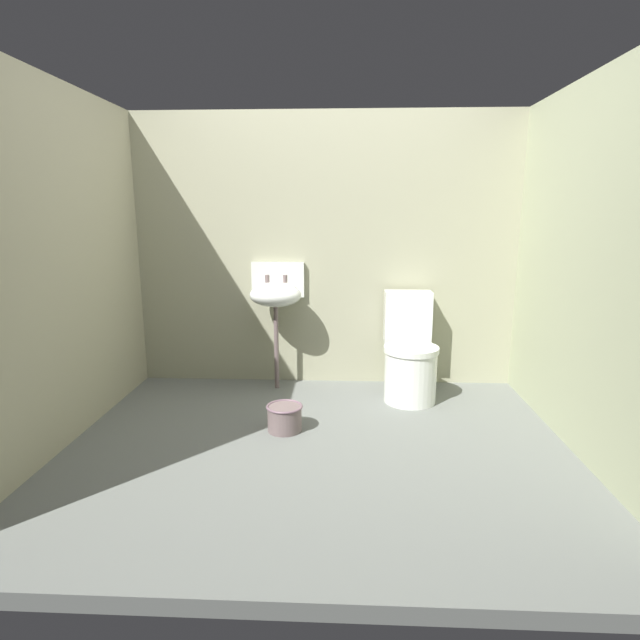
% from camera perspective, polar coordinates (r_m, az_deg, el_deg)
% --- Properties ---
extents(ground_plane, '(3.41, 2.68, 0.08)m').
position_cam_1_polar(ground_plane, '(3.26, -0.24, -13.88)').
color(ground_plane, slate).
extents(wall_back, '(3.41, 0.10, 2.14)m').
position_cam_1_polar(wall_back, '(4.14, 0.59, 7.62)').
color(wall_back, '#A2A183').
rests_on(wall_back, ground).
extents(wall_left, '(0.10, 2.48, 2.14)m').
position_cam_1_polar(wall_left, '(3.49, -26.70, 5.53)').
color(wall_left, tan).
rests_on(wall_left, ground).
extents(wall_right, '(0.10, 2.48, 2.14)m').
position_cam_1_polar(wall_right, '(3.36, 27.53, 5.23)').
color(wall_right, '#A1A884').
rests_on(wall_right, ground).
extents(toilet_near_wall, '(0.40, 0.59, 0.78)m').
position_cam_1_polar(toilet_near_wall, '(3.90, 9.92, -3.98)').
color(toilet_near_wall, white).
rests_on(toilet_near_wall, ground).
extents(sink, '(0.42, 0.35, 0.99)m').
position_cam_1_polar(sink, '(4.00, -4.93, 2.89)').
color(sink, '#6F5D5D').
rests_on(sink, ground).
extents(bucket, '(0.24, 0.24, 0.17)m').
position_cam_1_polar(bucket, '(3.36, -3.96, -10.73)').
color(bucket, '#6F5D5D').
rests_on(bucket, ground).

